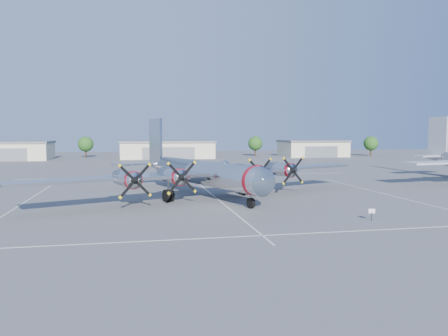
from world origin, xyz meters
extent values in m
plane|color=#525254|center=(0.00, 0.00, 0.00)|extent=(260.00, 260.00, 0.00)
cube|color=silver|center=(-22.00, -5.00, 0.01)|extent=(0.15, 40.00, 0.01)
cube|color=silver|center=(0.00, -5.00, 0.01)|extent=(0.15, 40.00, 0.01)
cube|color=silver|center=(22.00, -5.00, 0.01)|extent=(0.15, 40.00, 0.01)
cube|color=silver|center=(0.00, -22.00, 0.01)|extent=(60.00, 0.15, 0.01)
cube|color=silver|center=(0.00, 25.00, 0.01)|extent=(60.00, 0.15, 0.01)
cube|color=beige|center=(-45.00, 82.00, 2.40)|extent=(22.00, 14.00, 4.80)
cube|color=slate|center=(-45.00, 82.00, 5.10)|extent=(22.60, 14.60, 0.60)
cube|color=slate|center=(-45.00, 74.95, 1.80)|extent=(12.10, 0.20, 3.60)
cube|color=beige|center=(0.00, 82.00, 2.40)|extent=(28.00, 14.00, 4.80)
cube|color=slate|center=(0.00, 82.00, 5.10)|extent=(28.60, 14.60, 0.60)
cube|color=slate|center=(0.00, 74.95, 1.80)|extent=(15.40, 0.20, 3.60)
cube|color=beige|center=(48.00, 82.00, 2.40)|extent=(20.00, 14.00, 4.80)
cube|color=slate|center=(48.00, 82.00, 5.10)|extent=(20.60, 14.60, 0.60)
cube|color=slate|center=(48.00, 74.95, 1.80)|extent=(11.00, 0.20, 3.60)
cylinder|color=#382619|center=(-25.00, 90.00, 1.40)|extent=(0.50, 0.50, 2.80)
sphere|color=#194F16|center=(-25.00, 90.00, 4.24)|extent=(4.80, 4.80, 4.80)
cylinder|color=#382619|center=(30.00, 88.00, 1.40)|extent=(0.50, 0.50, 2.80)
sphere|color=#194F16|center=(30.00, 88.00, 4.24)|extent=(4.80, 4.80, 4.80)
cylinder|color=#382619|center=(68.00, 80.00, 1.40)|extent=(0.50, 0.50, 2.80)
sphere|color=#194F16|center=(68.00, 80.00, 4.24)|extent=(4.80, 4.80, 4.80)
cylinder|color=black|center=(11.28, -18.49, 0.42)|extent=(0.06, 0.06, 0.83)
cube|color=white|center=(11.28, -18.49, 0.88)|extent=(0.56, 0.20, 0.42)
camera|label=1|loc=(-9.47, -53.86, 7.95)|focal=35.00mm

